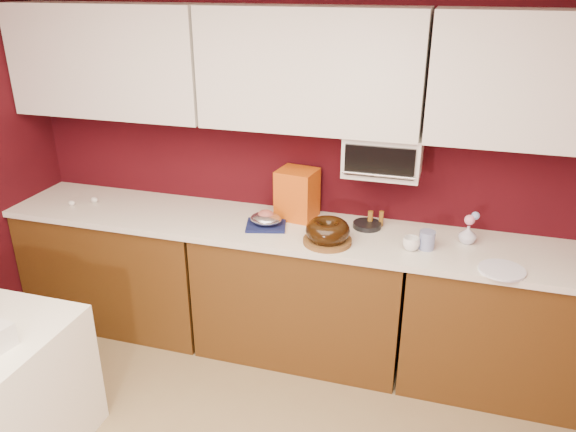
# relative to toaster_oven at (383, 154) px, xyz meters

# --- Properties ---
(wall_back) EXTENTS (4.00, 0.02, 2.50)m
(wall_back) POSITION_rel_toaster_oven_xyz_m (-0.45, 0.15, -0.12)
(wall_back) COLOR #3A080D
(wall_back) RESTS_ON floor
(base_cabinet_left) EXTENTS (1.31, 0.58, 0.86)m
(base_cabinet_left) POSITION_rel_toaster_oven_xyz_m (-1.78, -0.17, -0.95)
(base_cabinet_left) COLOR #513010
(base_cabinet_left) RESTS_ON floor
(base_cabinet_center) EXTENTS (1.31, 0.58, 0.86)m
(base_cabinet_center) POSITION_rel_toaster_oven_xyz_m (-0.45, -0.17, -0.95)
(base_cabinet_center) COLOR #513010
(base_cabinet_center) RESTS_ON floor
(base_cabinet_right) EXTENTS (1.31, 0.58, 0.86)m
(base_cabinet_right) POSITION_rel_toaster_oven_xyz_m (0.88, -0.17, -0.95)
(base_cabinet_right) COLOR #513010
(base_cabinet_right) RESTS_ON floor
(countertop) EXTENTS (4.00, 0.62, 0.04)m
(countertop) POSITION_rel_toaster_oven_xyz_m (-0.45, -0.17, -0.49)
(countertop) COLOR white
(countertop) RESTS_ON base_cabinet_center
(upper_cabinet_left) EXTENTS (1.31, 0.33, 0.70)m
(upper_cabinet_left) POSITION_rel_toaster_oven_xyz_m (-1.78, -0.02, 0.48)
(upper_cabinet_left) COLOR white
(upper_cabinet_left) RESTS_ON wall_back
(upper_cabinet_center) EXTENTS (1.31, 0.33, 0.70)m
(upper_cabinet_center) POSITION_rel_toaster_oven_xyz_m (-0.45, -0.02, 0.48)
(upper_cabinet_center) COLOR white
(upper_cabinet_center) RESTS_ON wall_back
(upper_cabinet_right) EXTENTS (1.31, 0.33, 0.70)m
(upper_cabinet_right) POSITION_rel_toaster_oven_xyz_m (0.88, -0.02, 0.48)
(upper_cabinet_right) COLOR white
(upper_cabinet_right) RESTS_ON wall_back
(toaster_oven) EXTENTS (0.45, 0.30, 0.25)m
(toaster_oven) POSITION_rel_toaster_oven_xyz_m (0.00, 0.00, 0.00)
(toaster_oven) COLOR white
(toaster_oven) RESTS_ON upper_cabinet_center
(toaster_oven_door) EXTENTS (0.40, 0.02, 0.18)m
(toaster_oven_door) POSITION_rel_toaster_oven_xyz_m (0.00, -0.16, 0.00)
(toaster_oven_door) COLOR black
(toaster_oven_door) RESTS_ON toaster_oven
(toaster_oven_handle) EXTENTS (0.42, 0.02, 0.02)m
(toaster_oven_handle) POSITION_rel_toaster_oven_xyz_m (0.00, -0.18, -0.07)
(toaster_oven_handle) COLOR silver
(toaster_oven_handle) RESTS_ON toaster_oven
(cake_base) EXTENTS (0.31, 0.31, 0.03)m
(cake_base) POSITION_rel_toaster_oven_xyz_m (-0.25, -0.32, -0.46)
(cake_base) COLOR brown
(cake_base) RESTS_ON countertop
(bundt_cake) EXTENTS (0.32, 0.32, 0.11)m
(bundt_cake) POSITION_rel_toaster_oven_xyz_m (-0.25, -0.32, -0.39)
(bundt_cake) COLOR black
(bundt_cake) RESTS_ON cake_base
(navy_towel) EXTENTS (0.29, 0.26, 0.02)m
(navy_towel) POSITION_rel_toaster_oven_xyz_m (-0.68, -0.20, -0.47)
(navy_towel) COLOR #131948
(navy_towel) RESTS_ON countertop
(foil_ham_nest) EXTENTS (0.24, 0.23, 0.07)m
(foil_ham_nest) POSITION_rel_toaster_oven_xyz_m (-0.68, -0.20, -0.42)
(foil_ham_nest) COLOR silver
(foil_ham_nest) RESTS_ON navy_towel
(roasted_ham) EXTENTS (0.12, 0.11, 0.07)m
(roasted_ham) POSITION_rel_toaster_oven_xyz_m (-0.68, -0.20, -0.40)
(roasted_ham) COLOR #AF5A50
(roasted_ham) RESTS_ON foil_ham_nest
(pandoro_box) EXTENTS (0.27, 0.25, 0.32)m
(pandoro_box) POSITION_rel_toaster_oven_xyz_m (-0.53, 0.01, -0.31)
(pandoro_box) COLOR #B32F0B
(pandoro_box) RESTS_ON countertop
(dark_pan) EXTENTS (0.22, 0.22, 0.03)m
(dark_pan) POSITION_rel_toaster_oven_xyz_m (-0.07, -0.03, -0.46)
(dark_pan) COLOR black
(dark_pan) RESTS_ON countertop
(coffee_mug) EXTENTS (0.12, 0.12, 0.09)m
(coffee_mug) POSITION_rel_toaster_oven_xyz_m (0.23, -0.27, -0.43)
(coffee_mug) COLOR white
(coffee_mug) RESTS_ON countertop
(blue_jar) EXTENTS (0.11, 0.11, 0.11)m
(blue_jar) POSITION_rel_toaster_oven_xyz_m (0.31, -0.23, -0.42)
(blue_jar) COLOR navy
(blue_jar) RESTS_ON countertop
(flower_vase) EXTENTS (0.10, 0.10, 0.12)m
(flower_vase) POSITION_rel_toaster_oven_xyz_m (0.53, -0.08, -0.41)
(flower_vase) COLOR silver
(flower_vase) RESTS_ON countertop
(flower_pink) EXTENTS (0.06, 0.06, 0.06)m
(flower_pink) POSITION_rel_toaster_oven_xyz_m (0.53, -0.08, -0.33)
(flower_pink) COLOR pink
(flower_pink) RESTS_ON flower_vase
(flower_blue) EXTENTS (0.05, 0.05, 0.05)m
(flower_blue) POSITION_rel_toaster_oven_xyz_m (0.56, -0.06, -0.30)
(flower_blue) COLOR #8BA1DE
(flower_blue) RESTS_ON flower_vase
(china_plate) EXTENTS (0.26, 0.26, 0.01)m
(china_plate) POSITION_rel_toaster_oven_xyz_m (0.72, -0.39, -0.47)
(china_plate) COLOR white
(china_plate) RESTS_ON countertop
(amber_bottle) EXTENTS (0.04, 0.04, 0.10)m
(amber_bottle) POSITION_rel_toaster_oven_xyz_m (-0.05, 0.01, -0.43)
(amber_bottle) COLOR brown
(amber_bottle) RESTS_ON countertop
(egg_left) EXTENTS (0.06, 0.05, 0.04)m
(egg_left) POSITION_rel_toaster_oven_xyz_m (-2.07, -0.25, -0.46)
(egg_left) COLOR silver
(egg_left) RESTS_ON countertop
(egg_right) EXTENTS (0.06, 0.05, 0.04)m
(egg_right) POSITION_rel_toaster_oven_xyz_m (-1.95, -0.16, -0.45)
(egg_right) COLOR silver
(egg_right) RESTS_ON countertop
(amber_bottle_tall) EXTENTS (0.03, 0.03, 0.10)m
(amber_bottle_tall) POSITION_rel_toaster_oven_xyz_m (0.01, 0.02, -0.43)
(amber_bottle_tall) COLOR brown
(amber_bottle_tall) RESTS_ON countertop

